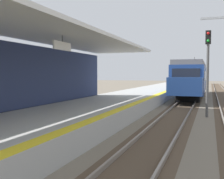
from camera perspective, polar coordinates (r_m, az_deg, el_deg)
station_platform at (r=17.72m, az=-1.28°, el=-3.74°), size 5.00×80.00×0.91m
track_pair_nearest_platform at (r=20.65m, az=14.33°, el=-3.97°), size 2.34×120.00×0.16m
approaching_train at (r=32.49m, az=16.46°, el=2.34°), size 2.93×19.60×4.76m
rail_signal_post at (r=17.38m, az=19.43°, el=5.00°), size 0.32×0.34×5.20m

